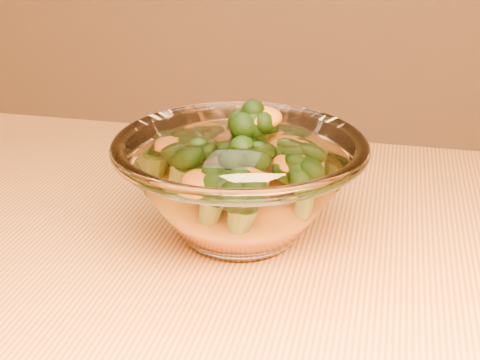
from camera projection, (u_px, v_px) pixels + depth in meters
glass_bowl at (240, 185)px, 0.60m from camera, size 0.23×0.23×0.10m
cheese_sauce at (240, 206)px, 0.61m from camera, size 0.12×0.12×0.03m
broccoli_heap at (237, 164)px, 0.60m from camera, size 0.15×0.15×0.09m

